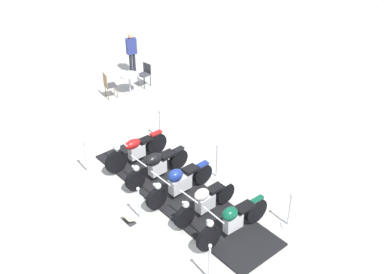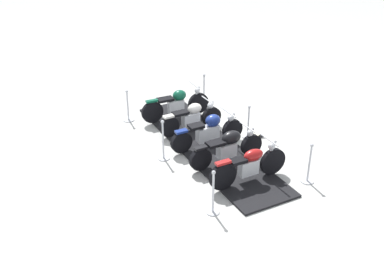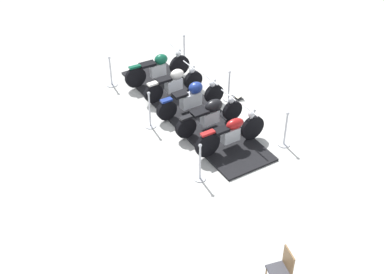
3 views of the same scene
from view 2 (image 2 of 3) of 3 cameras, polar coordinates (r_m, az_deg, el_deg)
The scene contains 14 objects.
ground_plane at distance 13.00m, azimuth 1.91°, elevation -1.25°, with size 80.00×80.00×0.00m, color silver.
display_platform at distance 12.99m, azimuth 1.91°, elevation -1.14°, with size 6.25×1.58×0.06m, color black.
motorcycle_maroon at distance 11.28m, azimuth 7.11°, elevation -3.39°, with size 1.38×1.80×1.03m.
motorcycle_black at distance 12.01m, azimuth 4.45°, elevation -1.15°, with size 1.38×1.83×0.90m.
motorcycle_navy at distance 12.78m, azimuth 2.08°, elevation 0.78°, with size 1.44×1.89×0.91m.
motorcycle_cream at distance 13.58m, azimuth -0.06°, elevation 2.42°, with size 1.30×1.72×0.89m.
motorcycle_forest at distance 14.38m, azimuth -1.90°, elevation 4.17°, with size 1.50×1.81×1.00m.
stanchion_left_front at distance 10.29m, azimuth 2.61°, elevation -7.59°, with size 0.31×0.31×1.10m.
stanchion_left_rear at distance 14.54m, azimuth -7.89°, elevation 3.13°, with size 0.36×0.36×1.01m.
stanchion_right_rear at distance 15.52m, azimuth 1.49°, elevation 5.32°, with size 0.31×0.31×1.07m.
stanchion_right_front at distance 11.69m, azimuth 14.18°, elevation -3.94°, with size 0.33×0.33×1.07m.
stanchion_left_mid at distance 12.29m, azimuth -3.56°, elevation -1.15°, with size 0.33×0.33×1.15m.
stanchion_right_mid at distance 13.49m, azimuth 6.94°, elevation 1.26°, with size 0.32×0.32×1.01m.
info_placard at distance 13.71m, azimuth 8.05°, elevation 0.42°, with size 0.42×0.39×0.19m.
Camera 2 is at (-4.47, 10.41, 6.38)m, focal length 43.25 mm.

